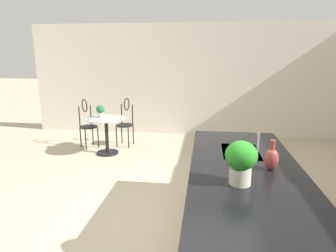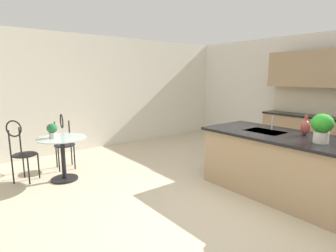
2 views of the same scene
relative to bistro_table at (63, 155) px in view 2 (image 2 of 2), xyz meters
name	(u,v)px [view 2 (image 2 of 2)]	position (x,y,z in m)	size (l,w,h in m)	color
ground_plane	(241,210)	(2.54, 1.51, -0.45)	(40.00, 40.00, 0.00)	beige
wall_left_window	(101,93)	(-1.72, 1.51, 0.90)	(0.12, 7.80, 2.70)	silver
kitchen_island	(298,169)	(2.84, 2.36, 0.02)	(2.80, 1.06, 0.92)	tan
back_counter_run	(320,136)	(2.14, 4.72, 0.05)	(2.44, 0.64, 1.52)	tan
upper_cabinet_run	(327,69)	(2.14, 4.69, 1.45)	(2.40, 0.36, 0.76)	tan
bistro_table	(63,155)	(0.00, 0.00, 0.00)	(0.80, 0.80, 0.74)	black
chair_near_window	(21,148)	(-0.38, -0.56, 0.13)	(0.54, 0.54, 1.04)	black
chair_by_island	(64,139)	(-0.64, 0.22, 0.13)	(0.50, 0.43, 1.04)	black
sink_faucet	(272,123)	(2.29, 2.54, 0.58)	(0.02, 0.02, 0.22)	#B2B5BA
potted_plant_on_table	(52,130)	(-0.06, -0.13, 0.43)	(0.17, 0.17, 0.24)	beige
potted_plant_counter_near	(322,126)	(3.14, 2.26, 0.69)	(0.26, 0.26, 0.37)	beige
vase_on_counter	(305,127)	(2.79, 2.58, 0.58)	(0.13, 0.13, 0.29)	#993D38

